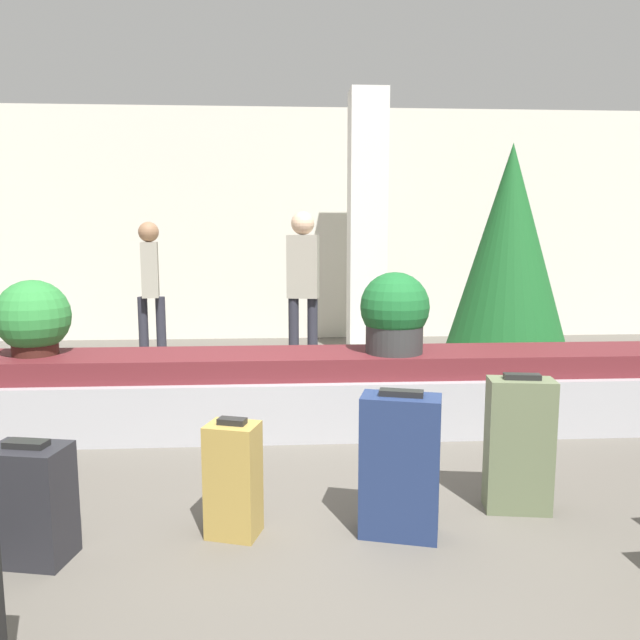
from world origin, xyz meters
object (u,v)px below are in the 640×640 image
Objects in this scene: pillar at (367,225)px; traveler_1 at (150,281)px; suitcase_3 at (519,445)px; traveler_0 at (303,278)px; suitcase_0 at (400,466)px; suitcase_8 at (233,479)px; potted_plant_0 at (395,314)px; suitcase_1 at (30,503)px; potted_plant_1 at (33,319)px; decorated_tree at (509,253)px.

pillar is 2.67m from traveler_1.
traveler_0 reaches higher than suitcase_3.
suitcase_0 is 3.64m from traveler_0.
suitcase_3 is 3.55m from traveler_0.
suitcase_8 is at bearing -105.60° from pillar.
suitcase_8 is at bearing -123.94° from potted_plant_0.
potted_plant_0 is at bearing 114.92° from suitcase_3.
potted_plant_1 is (-0.68, 1.93, 0.60)m from suitcase_1.
suitcase_0 is 3.98m from decorated_tree.
decorated_tree is (1.79, 3.43, 0.93)m from suitcase_0.
traveler_1 is at bearing -168.10° from pillar.
potted_plant_1 is 0.23× the size of decorated_tree.
suitcase_3 is 1.36× the size of potted_plant_1.
pillar is at bearing 86.24° from potted_plant_0.
suitcase_8 is 1.08× the size of potted_plant_1.
traveler_0 is 1.06× the size of traveler_1.
pillar is at bearing 101.43° from suitcase_3.
suitcase_0 is at bearing -99.16° from potted_plant_0.
decorated_tree reaches higher than traveler_1.
traveler_1 is (-2.07, 4.21, 0.60)m from suitcase_0.
suitcase_1 is at bearing -134.86° from decorated_tree.
traveler_1 is (0.38, 2.42, 0.09)m from potted_plant_1.
suitcase_3 is at bearing 24.28° from suitcase_8.
traveler_1 is 0.67× the size of decorated_tree.
decorated_tree reaches higher than suitcase_1.
traveler_1 is at bearing 105.49° from suitcase_1.
traveler_0 is (2.09, 1.77, 0.16)m from potted_plant_1.
suitcase_8 reaches higher than suitcase_1.
suitcase_0 is 0.46× the size of traveler_1.
potted_plant_1 is (-2.92, -2.95, -0.72)m from pillar.
traveler_1 is (-1.71, 0.64, -0.07)m from traveler_0.
suitcase_3 is 1.61m from potted_plant_0.
decorated_tree is (2.15, -0.13, 0.26)m from traveler_0.
traveler_1 is at bearing 133.04° from potted_plant_0.
traveler_0 is at bearing 80.67° from suitcase_1.
potted_plant_0 is at bearing -93.76° from pillar.
suitcase_3 is (2.46, 0.37, 0.09)m from suitcase_1.
suitcase_1 is 2.81m from potted_plant_0.
traveler_0 is (-0.83, -1.18, -0.56)m from pillar.
traveler_1 is at bearing 81.13° from potted_plant_1.
suitcase_1 is 0.24× the size of decorated_tree.
suitcase_8 is (-1.54, -0.19, -0.08)m from suitcase_3.
pillar reaches higher than suitcase_8.
traveler_0 is at bearing 108.73° from potted_plant_0.
pillar is at bearing 65.25° from traveler_0.
potted_plant_0 is (0.27, 1.70, 0.54)m from suitcase_0.
suitcase_0 is 1.77m from suitcase_1.
suitcase_1 is at bearing 175.60° from traveler_1.
potted_plant_1 is (-3.15, 1.55, 0.50)m from suitcase_3.
suitcase_3 is at bearing -73.59° from potted_plant_0.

